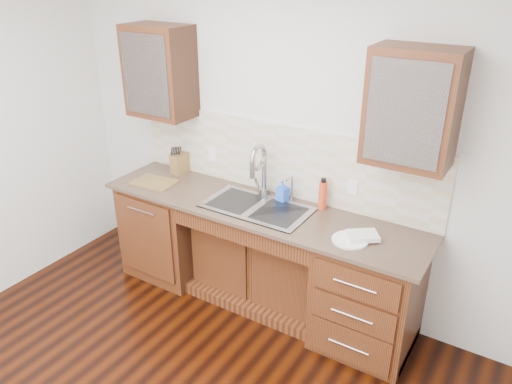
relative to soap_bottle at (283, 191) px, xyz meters
The scene contains 23 objects.
wall_back 0.41m from the soap_bottle, 122.04° to the left, with size 4.00×0.10×2.70m, color silver.
base_cabinet_left 1.21m from the soap_bottle, behind, with size 0.70×0.62×0.88m, color #593014.
base_cabinet_center 0.67m from the soap_bottle, 141.53° to the right, with size 1.20×0.44×0.70m, color #593014.
base_cabinet_right 1.02m from the soap_bottle, 12.11° to the right, with size 0.70×0.62×0.88m, color #593014.
countertop 0.25m from the soap_bottle, 120.10° to the right, with size 2.70×0.65×0.03m, color #84705B.
backsplash 0.26m from the soap_bottle, 133.40° to the left, with size 2.70×0.02×0.59m, color beige.
sink 0.30m from the soap_bottle, 118.29° to the right, with size 0.84×0.46×0.19m, color #9E9EA5.
faucet 0.21m from the soap_bottle, behind, with size 0.04×0.04×0.40m, color #999993.
filter_tap 0.08m from the soap_bottle, 24.30° to the left, with size 0.02×0.02×0.24m, color #999993.
upper_cabinet_left 1.43m from the soap_bottle, behind, with size 0.55×0.34×0.75m, color #593014.
upper_cabinet_right 1.25m from the soap_bottle, ahead, with size 0.55×0.34×0.75m, color #593014.
outlet_left 0.78m from the soap_bottle, behind, with size 0.08×0.01×0.12m, color white.
outlet_right 0.56m from the soap_bottle, 11.20° to the left, with size 0.08×0.01×0.12m, color white.
soap_bottle is the anchor object (origin of this frame).
water_bottle 0.33m from the soap_bottle, ahead, with size 0.06×0.06×0.23m, color red.
plate 0.77m from the soap_bottle, 23.15° to the right, with size 0.25×0.25×0.01m, color white.
dish_towel 0.80m from the soap_bottle, 17.25° to the right, with size 0.21×0.15×0.03m, color white.
knife_block 1.08m from the soap_bottle, behind, with size 0.10×0.16×0.18m, color brown.
cutting_board 1.15m from the soap_bottle, 166.00° to the right, with size 0.36×0.25×0.02m, color brown.
cup_left_a 1.49m from the soap_bottle, behind, with size 0.13×0.13×0.10m, color silver.
cup_left_b 1.27m from the soap_bottle, behind, with size 0.11×0.11×0.10m, color white.
cup_right_a 1.15m from the soap_bottle, ahead, with size 0.11×0.11×0.09m, color white.
cup_right_b 1.29m from the soap_bottle, ahead, with size 0.11×0.11×0.10m, color silver.
Camera 1 is at (1.82, -1.54, 2.68)m, focal length 35.00 mm.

